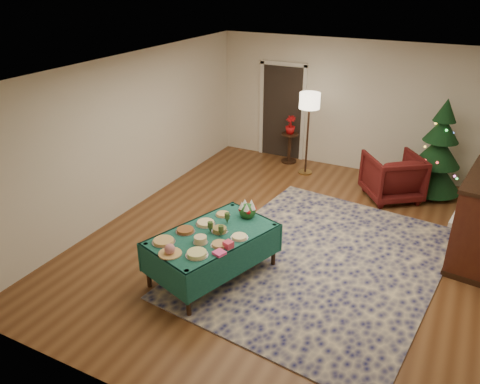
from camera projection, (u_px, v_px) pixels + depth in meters
The scene contains 25 objects.
room_shell at pixel (294, 163), 6.85m from camera, with size 7.00×7.00×7.00m.
doorway at pixel (282, 110), 10.42m from camera, with size 1.08×0.04×2.16m.
rug at pixel (320, 261), 6.93m from camera, with size 3.20×4.20×0.02m, color #121444.
buffet_table at pixel (213, 242), 6.39m from camera, with size 1.52×1.98×0.68m.
platter_0 at pixel (164, 241), 6.12m from camera, with size 0.31×0.31×0.04m.
platter_1 at pixel (170, 250), 5.85m from camera, with size 0.30×0.30×0.15m.
platter_2 at pixel (197, 254), 5.84m from camera, with size 0.29×0.29×0.06m.
platter_3 at pixel (185, 230), 6.37m from camera, with size 0.27×0.27×0.05m.
platter_4 at pixel (200, 240), 6.10m from camera, with size 0.20×0.20×0.09m.
platter_5 at pixel (220, 244), 6.05m from camera, with size 0.24×0.24×0.04m.
platter_6 at pixel (206, 223), 6.55m from camera, with size 0.28×0.28×0.05m.
platter_7 at pixel (220, 230), 6.37m from camera, with size 0.22×0.22×0.07m.
platter_8 at pixel (239, 237), 6.22m from camera, with size 0.24×0.24×0.04m.
platter_9 at pixel (223, 214), 6.80m from camera, with size 0.22×0.22×0.04m.
goblet_0 at pixel (227, 218), 6.56m from camera, with size 0.07×0.07×0.16m.
goblet_1 at pixel (221, 231), 6.24m from camera, with size 0.07×0.07×0.16m.
goblet_2 at pixel (210, 227), 6.33m from camera, with size 0.07×0.07×0.16m.
napkin_stack at pixel (219, 253), 5.87m from camera, with size 0.14×0.14×0.04m, color #F9458F.
gift_box at pixel (228, 245), 6.00m from camera, with size 0.11×0.11×0.09m, color #E43F5A.
centerpiece at pixel (247, 210), 6.71m from camera, with size 0.24×0.25×0.28m.
armchair at pixel (393, 175), 8.67m from camera, with size 0.93×0.87×0.96m, color #4B1010.
floor_lamp at pixel (309, 106), 9.34m from camera, with size 0.42×0.42×1.72m.
side_table at pixel (289, 148), 10.39m from camera, with size 0.37×0.37×0.67m.
potted_plant at pixel (290, 129), 10.20m from camera, with size 0.22×0.40×0.22m, color #AB0C0E.
christmas_tree at pixel (438, 153), 8.69m from camera, with size 1.25×1.25×1.86m.
Camera 1 is at (2.17, -6.04, 3.91)m, focal length 35.00 mm.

